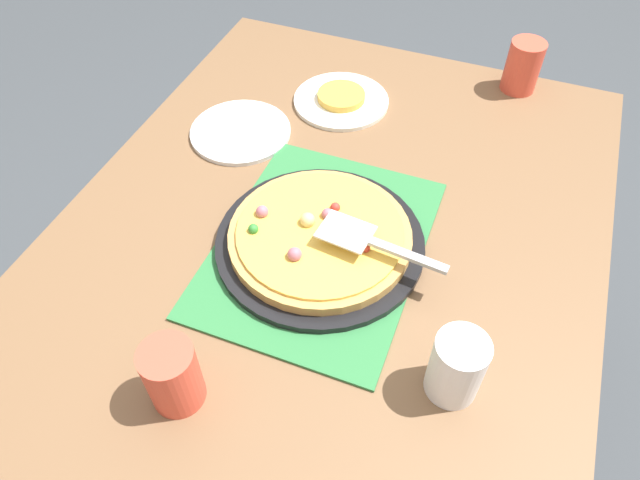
{
  "coord_description": "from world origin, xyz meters",
  "views": [
    {
      "loc": [
        -0.65,
        -0.25,
        1.57
      ],
      "look_at": [
        0.0,
        0.0,
        0.77
      ],
      "focal_mm": 32.85,
      "sensor_mm": 36.0,
      "label": 1
    }
  ],
  "objects_px": {
    "served_slice_right": "(341,96)",
    "pizza_server": "(371,241)",
    "plate_far_right": "(341,101)",
    "pizza": "(319,235)",
    "cup_near": "(523,66)",
    "cup_far": "(457,367)",
    "cup_corner": "(173,376)",
    "plate_side": "(241,132)",
    "pizza_pan": "(320,243)"
  },
  "relations": [
    {
      "from": "plate_side",
      "to": "served_slice_right",
      "type": "distance_m",
      "value": 0.25
    },
    {
      "from": "cup_far",
      "to": "cup_near",
      "type": "bearing_deg",
      "value": 1.73
    },
    {
      "from": "plate_side",
      "to": "plate_far_right",
      "type": "bearing_deg",
      "value": -42.1
    },
    {
      "from": "pizza_pan",
      "to": "cup_far",
      "type": "height_order",
      "value": "cup_far"
    },
    {
      "from": "pizza_server",
      "to": "cup_corner",
      "type": "bearing_deg",
      "value": 150.69
    },
    {
      "from": "cup_far",
      "to": "pizza",
      "type": "bearing_deg",
      "value": 56.64
    },
    {
      "from": "cup_corner",
      "to": "pizza_server",
      "type": "bearing_deg",
      "value": -29.31
    },
    {
      "from": "pizza_pan",
      "to": "cup_corner",
      "type": "xyz_separation_m",
      "value": [
        -0.35,
        0.09,
        0.05
      ]
    },
    {
      "from": "cup_corner",
      "to": "plate_far_right",
      "type": "bearing_deg",
      "value": 1.53
    },
    {
      "from": "plate_side",
      "to": "served_slice_right",
      "type": "relative_size",
      "value": 2.0
    },
    {
      "from": "plate_side",
      "to": "cup_corner",
      "type": "relative_size",
      "value": 1.83
    },
    {
      "from": "plate_side",
      "to": "pizza_server",
      "type": "distance_m",
      "value": 0.46
    },
    {
      "from": "pizza",
      "to": "cup_near",
      "type": "height_order",
      "value": "cup_near"
    },
    {
      "from": "served_slice_right",
      "to": "plate_far_right",
      "type": "bearing_deg",
      "value": 0.0
    },
    {
      "from": "plate_far_right",
      "to": "served_slice_right",
      "type": "height_order",
      "value": "served_slice_right"
    },
    {
      "from": "plate_side",
      "to": "pizza_server",
      "type": "bearing_deg",
      "value": -123.89
    },
    {
      "from": "pizza",
      "to": "served_slice_right",
      "type": "distance_m",
      "value": 0.44
    },
    {
      "from": "pizza_pan",
      "to": "plate_side",
      "type": "distance_m",
      "value": 0.37
    },
    {
      "from": "cup_far",
      "to": "pizza_server",
      "type": "distance_m",
      "value": 0.26
    },
    {
      "from": "cup_near",
      "to": "plate_far_right",
      "type": "bearing_deg",
      "value": 118.77
    },
    {
      "from": "pizza_pan",
      "to": "served_slice_right",
      "type": "height_order",
      "value": "served_slice_right"
    },
    {
      "from": "plate_far_right",
      "to": "cup_corner",
      "type": "xyz_separation_m",
      "value": [
        -0.78,
        -0.02,
        0.06
      ]
    },
    {
      "from": "pizza",
      "to": "cup_far",
      "type": "relative_size",
      "value": 2.75
    },
    {
      "from": "cup_corner",
      "to": "cup_near",
      "type": "bearing_deg",
      "value": -19.71
    },
    {
      "from": "served_slice_right",
      "to": "pizza_server",
      "type": "relative_size",
      "value": 0.47
    },
    {
      "from": "served_slice_right",
      "to": "cup_near",
      "type": "bearing_deg",
      "value": -61.23
    },
    {
      "from": "pizza_pan",
      "to": "cup_far",
      "type": "bearing_deg",
      "value": -123.48
    },
    {
      "from": "pizza",
      "to": "cup_corner",
      "type": "distance_m",
      "value": 0.36
    },
    {
      "from": "pizza_pan",
      "to": "cup_near",
      "type": "height_order",
      "value": "cup_near"
    },
    {
      "from": "pizza",
      "to": "served_slice_right",
      "type": "relative_size",
      "value": 3.0
    },
    {
      "from": "served_slice_right",
      "to": "cup_corner",
      "type": "relative_size",
      "value": 0.92
    },
    {
      "from": "pizza_pan",
      "to": "plate_far_right",
      "type": "distance_m",
      "value": 0.44
    },
    {
      "from": "pizza_pan",
      "to": "cup_far",
      "type": "relative_size",
      "value": 3.17
    },
    {
      "from": "pizza",
      "to": "plate_side",
      "type": "relative_size",
      "value": 1.5
    },
    {
      "from": "served_slice_right",
      "to": "cup_far",
      "type": "height_order",
      "value": "cup_far"
    },
    {
      "from": "pizza_pan",
      "to": "served_slice_right",
      "type": "xyz_separation_m",
      "value": [
        0.43,
        0.11,
        0.01
      ]
    },
    {
      "from": "plate_side",
      "to": "cup_near",
      "type": "bearing_deg",
      "value": -54.15
    },
    {
      "from": "plate_far_right",
      "to": "served_slice_right",
      "type": "relative_size",
      "value": 2.0
    },
    {
      "from": "cup_far",
      "to": "cup_corner",
      "type": "height_order",
      "value": "same"
    },
    {
      "from": "served_slice_right",
      "to": "cup_far",
      "type": "bearing_deg",
      "value": -147.23
    },
    {
      "from": "pizza_server",
      "to": "plate_far_right",
      "type": "bearing_deg",
      "value": 25.53
    },
    {
      "from": "pizza_pan",
      "to": "plate_side",
      "type": "bearing_deg",
      "value": 49.12
    },
    {
      "from": "plate_far_right",
      "to": "cup_far",
      "type": "relative_size",
      "value": 1.83
    },
    {
      "from": "pizza_pan",
      "to": "served_slice_right",
      "type": "relative_size",
      "value": 3.45
    },
    {
      "from": "served_slice_right",
      "to": "pizza",
      "type": "bearing_deg",
      "value": -165.38
    },
    {
      "from": "cup_corner",
      "to": "pizza",
      "type": "bearing_deg",
      "value": -14.7
    },
    {
      "from": "cup_corner",
      "to": "plate_side",
      "type": "bearing_deg",
      "value": 17.71
    },
    {
      "from": "cup_near",
      "to": "pizza_server",
      "type": "bearing_deg",
      "value": 165.86
    },
    {
      "from": "served_slice_right",
      "to": "pizza_server",
      "type": "distance_m",
      "value": 0.49
    },
    {
      "from": "plate_far_right",
      "to": "pizza",
      "type": "bearing_deg",
      "value": -165.38
    }
  ]
}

